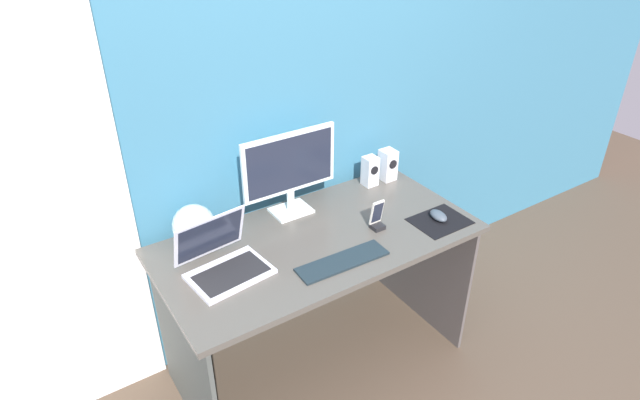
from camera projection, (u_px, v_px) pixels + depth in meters
name	position (u px, v px, depth m)	size (l,w,h in m)	color
ground_plane	(319.00, 360.00, 2.71)	(8.00, 8.00, 0.00)	#4F3F31
wall_back	(268.00, 101.00, 2.37)	(6.00, 0.04, 2.50)	teal
door_left	(16.00, 222.00, 1.96)	(0.82, 0.02, 2.02)	white
desk	(319.00, 267.00, 2.41)	(1.40, 0.69, 0.76)	#4D4942
monitor	(290.00, 169.00, 2.39)	(0.46, 0.14, 0.40)	white
speaker_right	(388.00, 165.00, 2.75)	(0.07, 0.08, 0.16)	white
speaker_near_monitor	(370.00, 171.00, 2.70)	(0.07, 0.07, 0.15)	silver
laptop	(223.00, 261.00, 2.11)	(0.34, 0.31, 0.22)	silver
fishbowl	(194.00, 225.00, 2.25)	(0.18, 0.18, 0.18)	silver
keyboard_external	(343.00, 261.00, 2.17)	(0.40, 0.11, 0.01)	#1A262C
mousepad	(440.00, 221.00, 2.44)	(0.25, 0.20, 0.00)	black
mouse	(439.00, 216.00, 2.44)	(0.06, 0.10, 0.04)	#404A54
phone_in_dock	(377.00, 219.00, 2.37)	(0.06, 0.05, 0.14)	black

